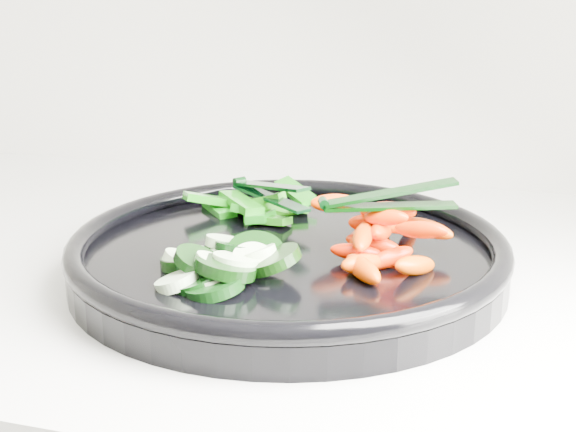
# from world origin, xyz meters

# --- Properties ---
(veggie_tray) EXTENTS (0.39, 0.39, 0.04)m
(veggie_tray) POSITION_xyz_m (-0.24, 1.66, 0.95)
(veggie_tray) COLOR black
(veggie_tray) RESTS_ON counter
(cucumber_pile) EXTENTS (0.13, 0.13, 0.04)m
(cucumber_pile) POSITION_xyz_m (-0.28, 1.59, 0.96)
(cucumber_pile) COLOR black
(cucumber_pile) RESTS_ON veggie_tray
(carrot_pile) EXTENTS (0.13, 0.17, 0.05)m
(carrot_pile) POSITION_xyz_m (-0.17, 1.66, 0.97)
(carrot_pile) COLOR #E64100
(carrot_pile) RESTS_ON veggie_tray
(pepper_pile) EXTENTS (0.12, 0.11, 0.04)m
(pepper_pile) POSITION_xyz_m (-0.30, 1.75, 0.96)
(pepper_pile) COLOR #0F6F0A
(pepper_pile) RESTS_ON veggie_tray
(tong_carrot) EXTENTS (0.11, 0.06, 0.02)m
(tong_carrot) POSITION_xyz_m (-0.16, 1.66, 1.00)
(tong_carrot) COLOR black
(tong_carrot) RESTS_ON carrot_pile
(tong_pepper) EXTENTS (0.10, 0.08, 0.02)m
(tong_pepper) POSITION_xyz_m (-0.29, 1.74, 0.98)
(tong_pepper) COLOR black
(tong_pepper) RESTS_ON pepper_pile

